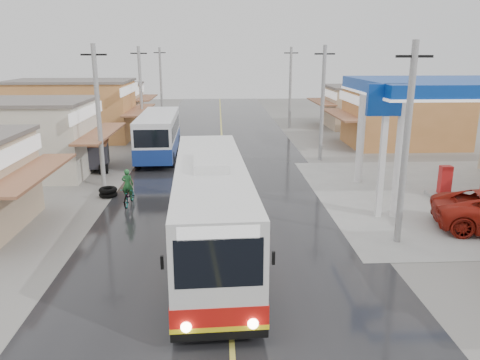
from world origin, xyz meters
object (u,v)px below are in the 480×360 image
Objects in this scene: coach_bus at (211,208)px; tricycle_near at (92,155)px; cyclist at (129,193)px; tyre_stack at (108,192)px; second_bus at (159,134)px; tricycle_far at (96,154)px.

coach_bus reaches higher than tricycle_near.
cyclist is 1.97× the size of tyre_stack.
tricycle_near is at bearing 111.68° from tyre_stack.
second_bus is at bearing 80.66° from tyre_stack.
tricycle_near is at bearing -160.57° from tricycle_far.
tricycle_far is at bearing 24.27° from tricycle_near.
tyre_stack is at bearing -100.80° from second_bus.
cyclist is 0.78× the size of tricycle_far.
coach_bus is at bearing -53.36° from tyre_stack.
coach_bus is 15.59m from tricycle_far.
cyclist is (-4.28, 6.13, -1.23)m from coach_bus.
tricycle_near is at bearing 118.11° from coach_bus.
tricycle_near is 2.52× the size of tyre_stack.
coach_bus is 12.72× the size of tyre_stack.
second_bus reaches higher than cyclist.
tyre_stack is at bearing 136.60° from cyclist.
tricycle_far is 2.53× the size of tyre_stack.
coach_bus is 15.60m from tricycle_near.
cyclist reaches higher than tyre_stack.
tricycle_far reaches higher than tricycle_near.
second_bus is at bearing 41.64° from tricycle_near.
second_bus is 3.88× the size of tricycle_near.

